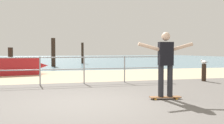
{
  "coord_description": "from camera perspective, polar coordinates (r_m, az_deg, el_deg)",
  "views": [
    {
      "loc": [
        -1.19,
        -5.84,
        1.26
      ],
      "look_at": [
        0.9,
        2.0,
        0.9
      ],
      "focal_mm": 40.74,
      "sensor_mm": 36.0,
      "label": 1
    }
  ],
  "objects": [
    {
      "name": "skateboard",
      "position": [
        6.72,
        11.87,
        -7.74
      ],
      "size": [
        0.82,
        0.3,
        0.08
      ],
      "color": "brown",
      "rests_on": "ground"
    },
    {
      "name": "sea_surface",
      "position": [
        40.88,
        -13.23,
        0.7
      ],
      "size": [
        72.0,
        50.0,
        0.04
      ],
      "primitive_type": "cube",
      "color": "slate",
      "rests_on": "ground"
    },
    {
      "name": "groyne_post_2",
      "position": [
        20.65,
        -13.04,
        2.12
      ],
      "size": [
        0.33,
        0.33,
        2.27
      ],
      "primitive_type": "cylinder",
      "color": "#332319",
      "rests_on": "ground"
    },
    {
      "name": "skateboarder",
      "position": [
        6.62,
        11.94,
        0.39
      ],
      "size": [
        1.45,
        0.28,
        1.65
      ],
      "color": "#26262B",
      "rests_on": "skateboard"
    },
    {
      "name": "groyne_post_1",
      "position": [
        18.61,
        -21.81,
        0.76
      ],
      "size": [
        0.32,
        0.32,
        1.49
      ],
      "primitive_type": "cylinder",
      "color": "#332319",
      "rests_on": "ground"
    },
    {
      "name": "seagull",
      "position": [
        11.02,
        19.92,
        -0.01
      ],
      "size": [
        0.17,
        0.49,
        0.18
      ],
      "color": "white",
      "rests_on": "bollard_short"
    },
    {
      "name": "ground_plane",
      "position": [
        5.14,
        -1.11,
        -11.64
      ],
      "size": [
        24.0,
        10.0,
        0.04
      ],
      "primitive_type": "cube",
      "color": "#605B56",
      "rests_on": "ground"
    },
    {
      "name": "beach_strip",
      "position": [
        12.96,
        -9.59,
        -3.08
      ],
      "size": [
        24.0,
        6.0,
        0.04
      ],
      "primitive_type": "cube",
      "color": "tan",
      "rests_on": "ground"
    },
    {
      "name": "bollard_short",
      "position": [
        11.03,
        19.93,
        -2.28
      ],
      "size": [
        0.18,
        0.18,
        0.72
      ],
      "primitive_type": "cylinder",
      "color": "#332319",
      "rests_on": "ground"
    },
    {
      "name": "groyne_post_3",
      "position": [
        24.99,
        -6.65,
        1.99
      ],
      "size": [
        0.24,
        0.24,
        2.06
      ],
      "primitive_type": "cylinder",
      "color": "#332319",
      "rests_on": "ground"
    },
    {
      "name": "railing_fence",
      "position": [
        9.51,
        -20.67,
        -1.02
      ],
      "size": [
        11.19,
        0.05,
        1.05
      ],
      "color": "#9EA0A5",
      "rests_on": "ground"
    }
  ]
}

